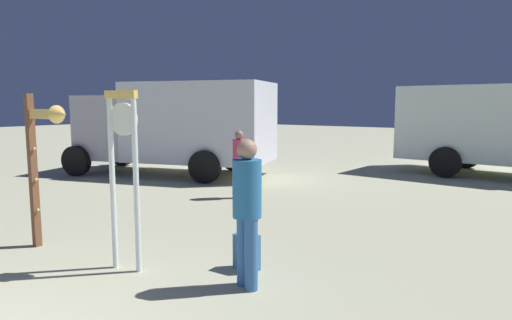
% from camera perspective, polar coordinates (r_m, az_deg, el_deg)
% --- Properties ---
extents(standing_clock, '(0.46, 0.18, 2.30)m').
position_cam_1_polar(standing_clock, '(5.86, -16.60, -0.21)').
color(standing_clock, white).
rests_on(standing_clock, ground_plane).
extents(arrow_sign, '(1.01, 0.26, 2.29)m').
position_cam_1_polar(arrow_sign, '(7.06, -25.62, 1.61)').
color(arrow_sign, brown).
rests_on(arrow_sign, ground_plane).
extents(person_near_clock, '(0.33, 0.33, 1.74)m').
position_cam_1_polar(person_near_clock, '(5.13, -1.15, -5.92)').
color(person_near_clock, '#3667A8').
rests_on(person_near_clock, ground_plane).
extents(backpack, '(0.33, 0.21, 0.47)m').
position_cam_1_polar(backpack, '(5.88, -1.16, -11.75)').
color(backpack, teal).
rests_on(backpack, ground_plane).
extents(person_distant, '(0.30, 0.30, 1.55)m').
position_cam_1_polar(person_distant, '(10.11, -2.16, -0.06)').
color(person_distant, teal).
rests_on(person_distant, ground_plane).
extents(box_truck_near, '(6.53, 4.10, 2.77)m').
position_cam_1_polar(box_truck_near, '(13.76, -9.94, 4.54)').
color(box_truck_near, silver).
rests_on(box_truck_near, ground_plane).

